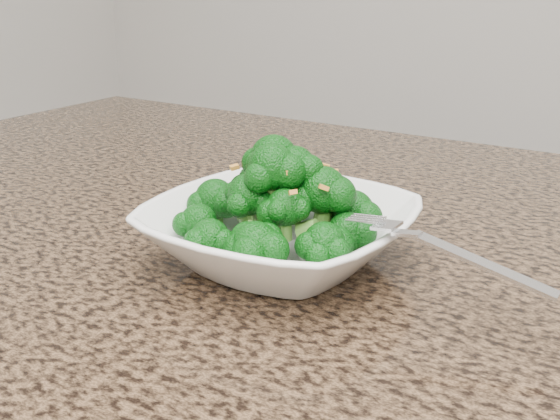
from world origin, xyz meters
The scene contains 5 objects.
granite_counter centered at (0.00, 0.30, 0.89)m, with size 1.64×1.04×0.03m, color brown.
bowl centered at (-0.10, 0.29, 0.93)m, with size 0.22×0.22×0.05m, color white.
broccoli_pile centered at (-0.10, 0.29, 0.99)m, with size 0.20×0.20×0.07m, color #084E0B, non-canonical shape.
garlic_topping centered at (-0.10, 0.29, 1.03)m, with size 0.12×0.12×0.01m, color gold, non-canonical shape.
fork centered at (0.03, 0.27, 0.96)m, with size 0.18×0.03×0.01m, color silver, non-canonical shape.
Camera 1 is at (0.21, -0.19, 1.15)m, focal length 45.00 mm.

